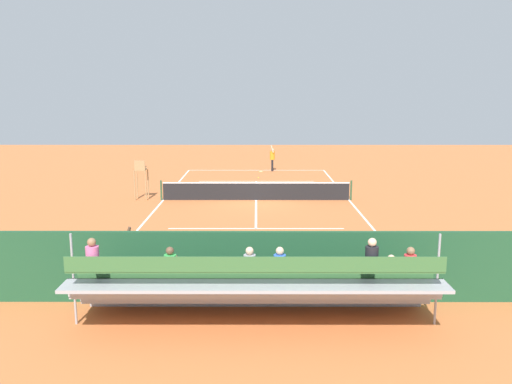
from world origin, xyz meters
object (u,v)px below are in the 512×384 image
umpire_chair (141,175)px  line_judge (126,259)px  courtside_bench (360,273)px  tennis_racket (261,172)px  tennis_player (272,157)px  tennis_ball_near (258,178)px  equipment_bag (309,287)px  tennis_net (256,191)px  bleacher_stand (257,286)px

umpire_chair → line_judge: bearing=100.4°
courtside_bench → tennis_racket: 23.65m
tennis_player → tennis_ball_near: 3.56m
equipment_bag → line_judge: bearing=-0.0°
tennis_player → tennis_ball_near: (1.03, 3.26, -0.98)m
tennis_ball_near → line_judge: size_ratio=0.03×
tennis_racket → tennis_ball_near: (0.18, 2.87, 0.02)m
tennis_racket → tennis_ball_near: 2.88m
tennis_player → tennis_ball_near: size_ratio=29.18×
umpire_chair → courtside_bench: 16.33m
tennis_net → equipment_bag: tennis_net is taller
bleacher_stand → equipment_bag: size_ratio=10.07×
equipment_bag → tennis_racket: (1.22, -23.62, -0.16)m
tennis_ball_near → courtside_bench: bearing=98.0°
equipment_bag → tennis_player: (0.37, -24.01, 0.84)m
courtside_bench → line_judge: 6.77m
bleacher_stand → courtside_bench: 3.68m
tennis_net → courtside_bench: 13.62m
line_judge → equipment_bag: bearing=180.0°
tennis_ball_near → tennis_net: bearing=88.9°
bleacher_stand → umpire_chair: (6.24, -15.53, 0.36)m
umpire_chair → tennis_player: 12.78m
tennis_net → courtside_bench: size_ratio=5.72×
courtside_bench → tennis_racket: (2.72, -23.49, -0.54)m
tennis_racket → equipment_bag: bearing=93.0°
umpire_chair → line_judge: umpire_chair is taller
courtside_bench → equipment_bag: (1.50, 0.13, -0.38)m
umpire_chair → tennis_net: bearing=178.4°
tennis_net → courtside_bench: tennis_net is taller
tennis_net → tennis_racket: size_ratio=17.77×
tennis_ball_near → line_judge: (3.86, 20.74, 0.98)m
tennis_ball_near → line_judge: bearing=79.5°
tennis_net → tennis_racket: 10.23m
bleacher_stand → umpire_chair: bleacher_stand is taller
bleacher_stand → line_judge: bleacher_stand is taller
courtside_bench → equipment_bag: courtside_bench is taller
tennis_net → courtside_bench: (-3.04, 13.27, 0.06)m
tennis_net → courtside_bench: bearing=102.9°
bleacher_stand → courtside_bench: (-3.00, -2.09, -0.39)m
tennis_racket → line_judge: (4.03, 23.61, 1.00)m
tennis_net → tennis_racket: (-0.32, -10.22, -0.49)m
tennis_racket → line_judge: 23.98m
bleacher_stand → tennis_racket: bearing=-90.6°
courtside_bench → line_judge: size_ratio=0.93×
line_judge → tennis_net: bearing=-105.5°
bleacher_stand → tennis_ball_near: size_ratio=137.27×
line_judge → tennis_player: bearing=-101.5°
courtside_bench → equipment_bag: bearing=4.9°
bleacher_stand → equipment_bag: bearing=-127.4°
bleacher_stand → tennis_racket: 25.60m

